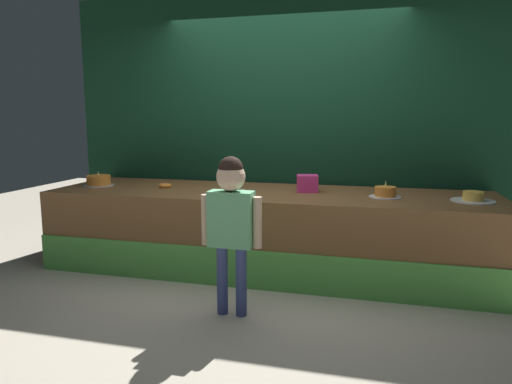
# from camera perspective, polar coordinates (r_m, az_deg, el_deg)

# --- Properties ---
(ground_plane) EXTENTS (12.00, 12.00, 0.00)m
(ground_plane) POSITION_cam_1_polar(r_m,az_deg,el_deg) (4.07, -0.37, -11.80)
(ground_plane) COLOR #BCB29E
(stage_platform) EXTENTS (4.20, 1.17, 0.76)m
(stage_platform) POSITION_cam_1_polar(r_m,az_deg,el_deg) (4.48, 1.53, -4.76)
(stage_platform) COLOR brown
(stage_platform) RESTS_ON ground_plane
(curtain_backdrop) EXTENTS (4.78, 0.08, 2.77)m
(curtain_backdrop) POSITION_cam_1_polar(r_m,az_deg,el_deg) (5.01, 3.38, 8.37)
(curtain_backdrop) COLOR #113823
(curtain_backdrop) RESTS_ON ground_plane
(child_figure) EXTENTS (0.46, 0.21, 1.18)m
(child_figure) POSITION_cam_1_polar(r_m,az_deg,el_deg) (3.35, -3.08, -2.73)
(child_figure) COLOR #3F4C8C
(child_figure) RESTS_ON ground_plane
(pink_box) EXTENTS (0.22, 0.20, 0.16)m
(pink_box) POSITION_cam_1_polar(r_m,az_deg,el_deg) (4.41, 6.33, 1.05)
(pink_box) COLOR #E4378A
(pink_box) RESTS_ON stage_platform
(donut) EXTENTS (0.13, 0.13, 0.04)m
(donut) POSITION_cam_1_polar(r_m,az_deg,el_deg) (4.75, -11.12, 0.78)
(donut) COLOR orange
(donut) RESTS_ON stage_platform
(cake_far_left) EXTENTS (0.31, 0.31, 0.15)m
(cake_far_left) POSITION_cam_1_polar(r_m,az_deg,el_deg) (5.04, -18.81, 1.32)
(cake_far_left) COLOR silver
(cake_far_left) RESTS_ON stage_platform
(cake_center_left) EXTENTS (0.29, 0.29, 0.17)m
(cake_center_left) POSITION_cam_1_polar(r_m,az_deg,el_deg) (4.42, -3.19, 0.78)
(cake_center_left) COLOR white
(cake_center_left) RESTS_ON stage_platform
(cake_center_right) EXTENTS (0.28, 0.28, 0.16)m
(cake_center_right) POSITION_cam_1_polar(r_m,az_deg,el_deg) (4.24, 15.63, -0.07)
(cake_center_right) COLOR silver
(cake_center_right) RESTS_ON stage_platform
(cake_far_right) EXTENTS (0.36, 0.36, 0.08)m
(cake_far_right) POSITION_cam_1_polar(r_m,az_deg,el_deg) (4.30, 25.16, -0.64)
(cake_far_right) COLOR white
(cake_far_right) RESTS_ON stage_platform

